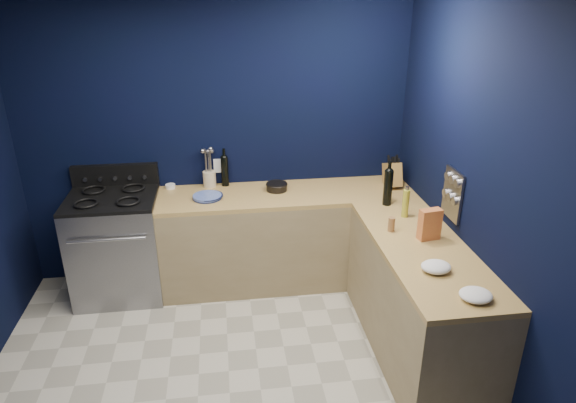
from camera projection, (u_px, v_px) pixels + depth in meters
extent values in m
cube|color=#B5AF9E|center=(230.00, 394.00, 3.53)|extent=(3.50, 3.50, 0.02)
cube|color=black|center=(217.00, 142.00, 4.61)|extent=(3.50, 0.02, 2.60)
cube|color=black|center=(496.00, 209.00, 3.23)|extent=(0.02, 3.50, 2.60)
cube|color=#907D57|center=(287.00, 239.00, 4.73)|extent=(2.30, 0.63, 0.86)
cube|color=olive|center=(287.00, 195.00, 4.56)|extent=(2.30, 0.63, 0.04)
cube|color=#907D57|center=(417.00, 302.00, 3.79)|extent=(0.63, 1.67, 0.86)
cube|color=olive|center=(424.00, 249.00, 3.61)|extent=(0.63, 1.67, 0.04)
cube|color=gray|center=(118.00, 247.00, 4.52)|extent=(0.76, 0.66, 0.92)
cube|color=black|center=(112.00, 266.00, 4.23)|extent=(0.59, 0.02, 0.42)
cube|color=black|center=(111.00, 199.00, 4.33)|extent=(0.76, 0.66, 0.03)
cube|color=black|center=(115.00, 175.00, 4.56)|extent=(0.76, 0.06, 0.20)
cube|color=gray|center=(453.00, 194.00, 3.77)|extent=(0.02, 0.28, 0.38)
cube|color=white|center=(219.00, 166.00, 4.68)|extent=(0.09, 0.02, 0.13)
cylinder|color=#43599E|center=(207.00, 197.00, 4.42)|extent=(0.26, 0.26, 0.03)
cylinder|color=white|center=(170.00, 186.00, 4.64)|extent=(0.10, 0.10, 0.04)
cylinder|color=beige|center=(210.00, 179.00, 4.66)|extent=(0.13, 0.13, 0.15)
cylinder|color=black|center=(225.00, 171.00, 4.66)|extent=(0.07, 0.07, 0.28)
cylinder|color=black|center=(277.00, 187.00, 4.58)|extent=(0.20, 0.20, 0.07)
cube|color=olive|center=(392.00, 175.00, 4.66)|extent=(0.13, 0.26, 0.27)
cylinder|color=black|center=(388.00, 188.00, 4.24)|extent=(0.10, 0.10, 0.30)
cylinder|color=#A5A62C|center=(406.00, 203.00, 4.03)|extent=(0.07, 0.07, 0.23)
cylinder|color=olive|center=(391.00, 224.00, 3.82)|extent=(0.06, 0.06, 0.11)
cylinder|color=olive|center=(433.00, 225.00, 3.83)|extent=(0.06, 0.06, 0.10)
cube|color=#B4242E|center=(430.00, 224.00, 3.68)|extent=(0.17, 0.10, 0.23)
ellipsoid|color=white|center=(436.00, 267.00, 3.28)|extent=(0.24, 0.22, 0.07)
ellipsoid|color=white|center=(476.00, 295.00, 2.99)|extent=(0.23, 0.21, 0.06)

